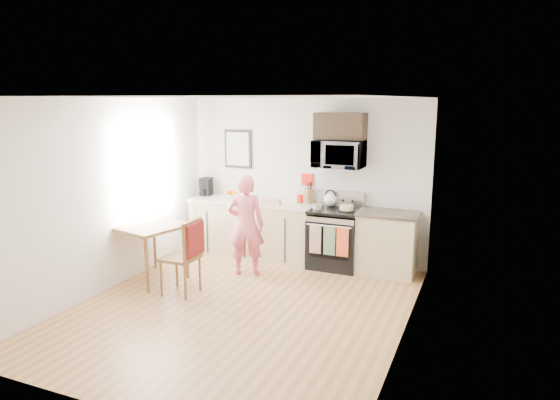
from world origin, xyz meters
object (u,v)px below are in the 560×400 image
at_px(person, 246,225).
at_px(range, 335,240).
at_px(microwave, 339,154).
at_px(cake, 347,208).
at_px(dining_table, 150,231).
at_px(chair, 189,247).

bearing_deg(person, range, -164.81).
relative_size(microwave, person, 0.50).
distance_m(person, cake, 1.54).
distance_m(microwave, cake, 0.83).
xyz_separation_m(person, dining_table, (-1.15, -0.76, -0.03)).
relative_size(range, dining_table, 1.25).
relative_size(range, microwave, 1.53).
height_order(dining_table, chair, chair).
bearing_deg(cake, chair, -131.73).
height_order(microwave, dining_table, microwave).
xyz_separation_m(dining_table, cake, (2.46, 1.55, 0.24)).
height_order(chair, cake, chair).
height_order(microwave, person, microwave).
distance_m(microwave, dining_table, 3.02).
bearing_deg(dining_table, range, 34.88).
distance_m(person, dining_table, 1.38).
height_order(range, cake, range).
relative_size(dining_table, cake, 3.61).
xyz_separation_m(chair, cake, (1.63, 1.82, 0.30)).
distance_m(chair, cake, 2.46).
bearing_deg(person, cake, -170.20).
xyz_separation_m(range, cake, (0.18, -0.04, 0.53)).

